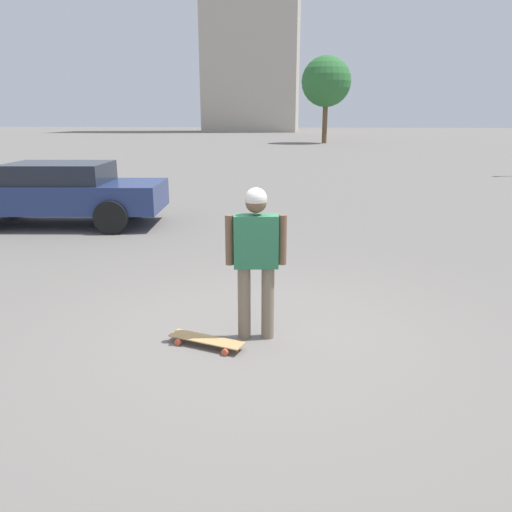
# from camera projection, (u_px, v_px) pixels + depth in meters

# --- Properties ---
(ground_plane) EXTENTS (220.00, 220.00, 0.00)m
(ground_plane) POSITION_uv_depth(u_px,v_px,m) (256.00, 337.00, 5.30)
(ground_plane) COLOR slate
(person) EXTENTS (0.26, 0.61, 1.59)m
(person) POSITION_uv_depth(u_px,v_px,m) (256.00, 250.00, 5.04)
(person) COLOR #7A6B56
(person) RESTS_ON ground_plane
(skateboard) EXTENTS (0.42, 0.82, 0.08)m
(skateboard) POSITION_uv_depth(u_px,v_px,m) (206.00, 340.00, 5.08)
(skateboard) COLOR tan
(skateboard) RESTS_ON ground_plane
(car_parked_near) EXTENTS (2.30, 4.69, 1.33)m
(car_parked_near) POSITION_uv_depth(u_px,v_px,m) (57.00, 192.00, 10.63)
(car_parked_near) COLOR navy
(car_parked_near) RESTS_ON ground_plane
(tree_distant) EXTENTS (4.28, 4.28, 7.35)m
(tree_distant) POSITION_uv_depth(u_px,v_px,m) (326.00, 82.00, 43.04)
(tree_distant) COLOR brown
(tree_distant) RESTS_ON ground_plane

